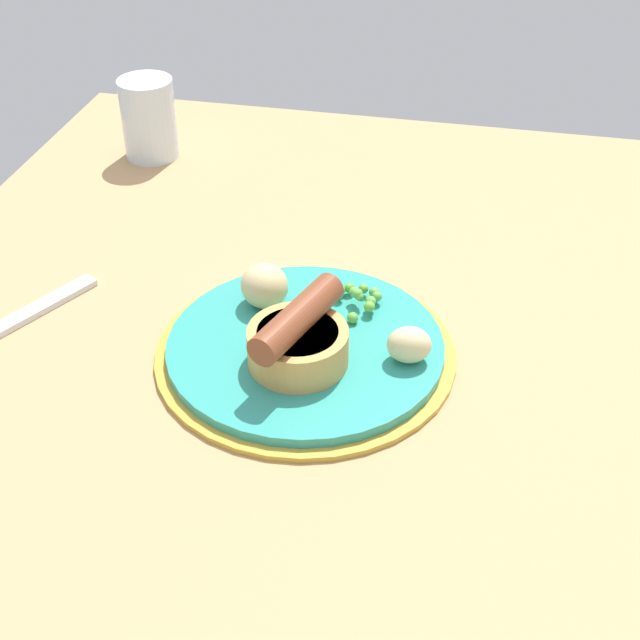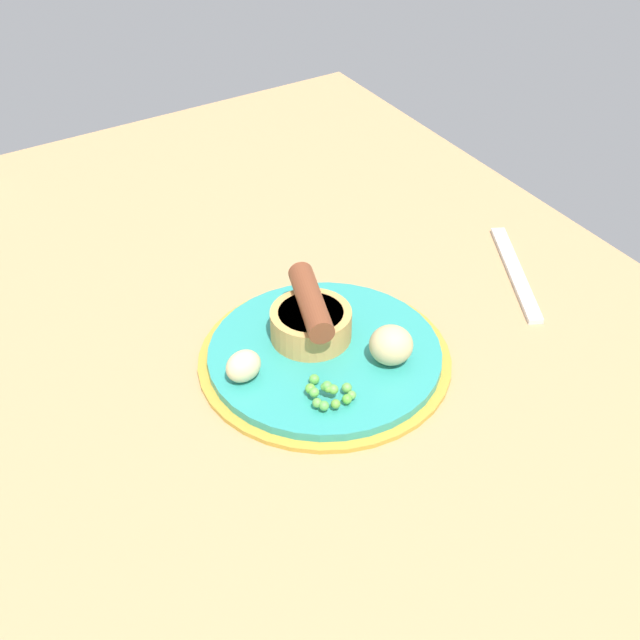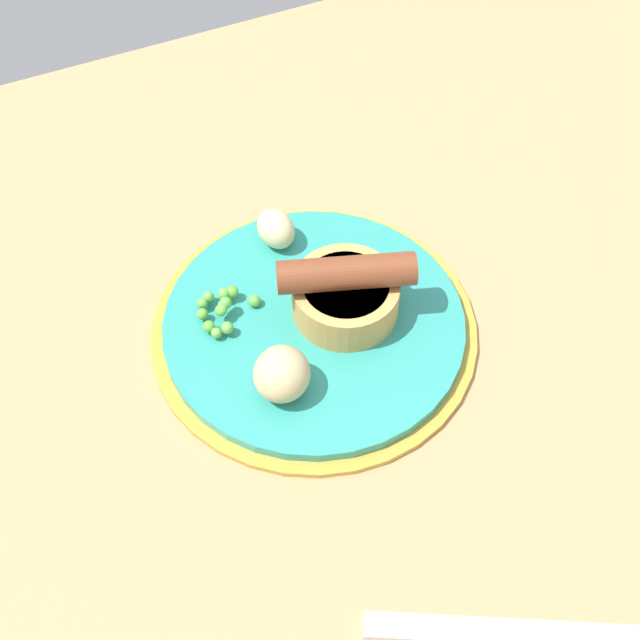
{
  "view_description": "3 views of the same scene",
  "coord_description": "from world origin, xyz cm",
  "px_view_note": "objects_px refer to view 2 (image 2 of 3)",
  "views": [
    {
      "loc": [
        51.38,
        13.51,
        50.05
      ],
      "look_at": [
        -4.94,
        1.37,
        7.35
      ],
      "focal_mm": 50.0,
      "sensor_mm": 36.0,
      "label": 1
    },
    {
      "loc": [
        -62.67,
        35.36,
        61.25
      ],
      "look_at": [
        -3.83,
        -0.49,
        6.95
      ],
      "focal_mm": 50.0,
      "sensor_mm": 36.0,
      "label": 2
    },
    {
      "loc": [
        -21.94,
        -37.44,
        58.82
      ],
      "look_at": [
        -5.5,
        -1.08,
        5.83
      ],
      "focal_mm": 50.0,
      "sensor_mm": 36.0,
      "label": 3
    }
  ],
  "objects_px": {
    "dinner_plate": "(321,359)",
    "potato_chunk_0": "(243,366)",
    "fork": "(516,273)",
    "pea_pile": "(328,392)",
    "potato_chunk_1": "(391,345)",
    "sausage_pudding": "(315,317)"
  },
  "relations": [
    {
      "from": "potato_chunk_1",
      "to": "dinner_plate",
      "type": "bearing_deg",
      "value": 48.04
    },
    {
      "from": "pea_pile",
      "to": "fork",
      "type": "height_order",
      "value": "pea_pile"
    },
    {
      "from": "fork",
      "to": "pea_pile",
      "type": "bearing_deg",
      "value": 131.79
    },
    {
      "from": "potato_chunk_0",
      "to": "fork",
      "type": "bearing_deg",
      "value": -88.4
    },
    {
      "from": "potato_chunk_0",
      "to": "fork",
      "type": "height_order",
      "value": "potato_chunk_0"
    },
    {
      "from": "dinner_plate",
      "to": "potato_chunk_0",
      "type": "xyz_separation_m",
      "value": [
        0.01,
        0.08,
        0.02
      ]
    },
    {
      "from": "dinner_plate",
      "to": "pea_pile",
      "type": "bearing_deg",
      "value": 153.89
    },
    {
      "from": "pea_pile",
      "to": "potato_chunk_0",
      "type": "distance_m",
      "value": 0.09
    },
    {
      "from": "dinner_plate",
      "to": "fork",
      "type": "xyz_separation_m",
      "value": [
        0.01,
        -0.27,
        -0.0
      ]
    },
    {
      "from": "pea_pile",
      "to": "potato_chunk_0",
      "type": "height_order",
      "value": "potato_chunk_0"
    },
    {
      "from": "dinner_plate",
      "to": "fork",
      "type": "height_order",
      "value": "dinner_plate"
    },
    {
      "from": "fork",
      "to": "dinner_plate",
      "type": "bearing_deg",
      "value": 120.57
    },
    {
      "from": "fork",
      "to": "potato_chunk_1",
      "type": "bearing_deg",
      "value": 133.1
    },
    {
      "from": "pea_pile",
      "to": "potato_chunk_1",
      "type": "bearing_deg",
      "value": -79.13
    },
    {
      "from": "dinner_plate",
      "to": "sausage_pudding",
      "type": "bearing_deg",
      "value": -18.46
    },
    {
      "from": "dinner_plate",
      "to": "potato_chunk_0",
      "type": "distance_m",
      "value": 0.09
    },
    {
      "from": "potato_chunk_0",
      "to": "potato_chunk_1",
      "type": "relative_size",
      "value": 0.84
    },
    {
      "from": "dinner_plate",
      "to": "potato_chunk_0",
      "type": "relative_size",
      "value": 6.99
    },
    {
      "from": "pea_pile",
      "to": "potato_chunk_0",
      "type": "relative_size",
      "value": 1.41
    },
    {
      "from": "sausage_pudding",
      "to": "potato_chunk_0",
      "type": "height_order",
      "value": "sausage_pudding"
    },
    {
      "from": "potato_chunk_1",
      "to": "fork",
      "type": "xyz_separation_m",
      "value": [
        0.06,
        -0.22,
        -0.03
      ]
    },
    {
      "from": "potato_chunk_0",
      "to": "potato_chunk_1",
      "type": "bearing_deg",
      "value": -110.88
    }
  ]
}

